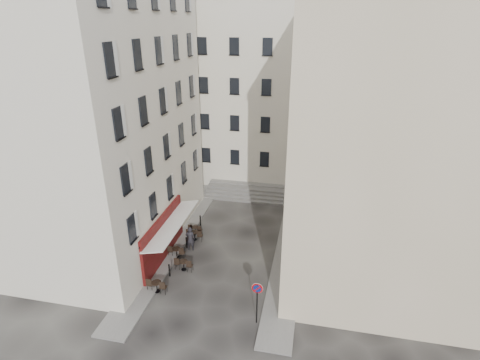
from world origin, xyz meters
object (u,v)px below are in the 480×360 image
(no_parking_sign, at_px, (257,296))
(bistro_table_b, at_px, (184,264))
(pedestrian, at_px, (190,239))
(bistro_table_a, at_px, (157,286))

(no_parking_sign, bearing_deg, bistro_table_b, 148.55)
(bistro_table_b, height_order, pedestrian, pedestrian)
(no_parking_sign, bearing_deg, pedestrian, 136.16)
(bistro_table_b, xyz_separation_m, pedestrian, (-0.36, 2.52, 0.50))
(no_parking_sign, xyz_separation_m, bistro_table_b, (-5.82, 3.85, -1.51))
(bistro_table_a, height_order, pedestrian, pedestrian)
(no_parking_sign, relative_size, bistro_table_b, 2.12)
(bistro_table_a, height_order, bistro_table_b, bistro_table_a)
(no_parking_sign, xyz_separation_m, pedestrian, (-6.18, 6.38, -1.00))
(bistro_table_a, xyz_separation_m, pedestrian, (0.56, 5.04, 0.49))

